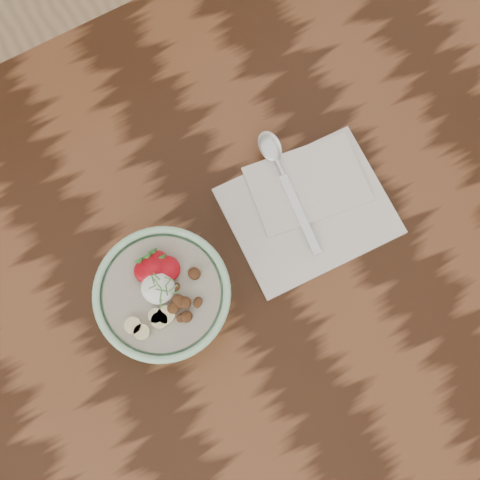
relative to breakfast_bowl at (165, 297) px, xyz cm
name	(u,v)px	position (x,y,z in cm)	size (l,w,h in cm)	color
table	(236,268)	(11.79, 1.60, -15.43)	(160.00, 90.00, 75.00)	black
breakfast_bowl	(165,297)	(0.00, 0.00, 0.00)	(18.04, 18.04, 11.85)	#A2D9AD
napkin	(308,205)	(24.79, 3.01, -5.54)	(23.78, 20.25, 1.41)	white
spoon	(277,163)	(23.75, 10.67, -4.27)	(4.56, 20.46, 1.06)	silver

